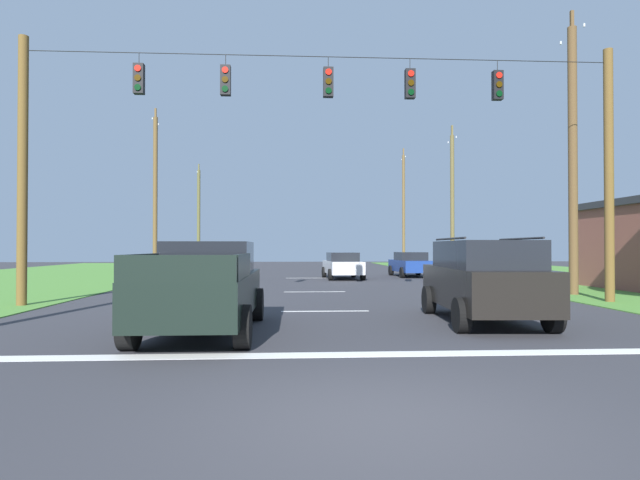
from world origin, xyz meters
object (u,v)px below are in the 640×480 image
Objects in this scene: distant_car_oncoming at (343,265)px; utility_pole_distant_right at (199,217)px; utility_pole_far_right at (452,202)px; utility_pole_near_left at (404,209)px; overhead_signal_span at (325,154)px; suv_black at (483,279)px; distant_car_crossing_white at (487,266)px; distant_car_far_parked at (411,264)px; utility_pole_mid_right at (573,157)px; pickup_truck at (205,287)px; utility_pole_far_left at (155,193)px.

distant_car_oncoming is 24.44m from utility_pole_distant_right.
utility_pole_near_left is (0.16, 15.51, 0.72)m from utility_pole_far_right.
overhead_signal_span is 4.35× the size of distant_car_oncoming.
suv_black is 40.91m from utility_pole_distant_right.
utility_pole_near_left is 19.82m from utility_pole_distant_right.
suv_black is 17.52m from distant_car_oncoming.
utility_pole_near_left reaches higher than distant_car_crossing_white.
utility_pole_distant_right is at bearing 138.90° from utility_pole_far_right.
utility_pole_distant_right is at bearing 130.81° from distant_car_far_parked.
suv_black is at bearing -131.85° from utility_pole_mid_right.
pickup_truck is at bearing -104.67° from distant_car_oncoming.
distant_car_oncoming is 0.44× the size of utility_pole_far_right.
distant_car_crossing_white is 0.44× the size of utility_pole_far_right.
overhead_signal_span is 1.69× the size of utility_pole_near_left.
utility_pole_near_left is at bearing 78.91° from distant_car_far_parked.
utility_pole_mid_right is at bearing 48.15° from suv_black.
distant_car_oncoming is at bearing 169.82° from distant_car_crossing_white.
utility_pole_near_left is (7.86, 19.41, 4.75)m from distant_car_oncoming.
distant_car_far_parked is 0.40× the size of utility_pole_far_left.
utility_pole_distant_right is at bearing 106.24° from overhead_signal_span.
utility_pole_near_left is at bearing 67.96° from distant_car_oncoming.
distant_car_oncoming is (-1.68, 17.44, -0.27)m from suv_black.
utility_pole_far_left is at bearing 106.77° from pickup_truck.
suv_black is at bearing -58.72° from utility_pole_far_left.
utility_pole_near_left is (12.71, 37.95, 4.57)m from pickup_truck.
suv_black reaches higher than distant_car_far_parked.
utility_pole_far_left is 1.11× the size of utility_pole_distant_right.
utility_pole_far_right is at bearing 90.30° from utility_pole_mid_right.
pickup_truck is 15.49m from utility_pole_mid_right.
pickup_truck is 0.55× the size of utility_pole_far_right.
utility_pole_far_right reaches higher than distant_car_crossing_white.
utility_pole_near_left is at bearing 89.83° from utility_pole_mid_right.
suv_black is (6.53, 1.10, 0.09)m from pickup_truck.
utility_pole_far_left is at bearing 176.89° from utility_pole_far_right.
pickup_truck is 6.62m from suv_black.
utility_pole_near_left reaches higher than suv_black.
utility_pole_near_left is at bearing 73.33° from overhead_signal_span.
utility_pole_mid_right is 1.10× the size of utility_pole_far_right.
utility_pole_far_right is 0.90× the size of utility_pole_far_left.
distant_car_oncoming is 0.44× the size of utility_pole_distant_right.
distant_car_oncoming is at bearing -155.27° from distant_car_far_parked.
utility_pole_mid_right is (7.77, -10.64, 4.47)m from distant_car_oncoming.
distant_car_far_parked is at bearing 65.68° from pickup_truck.
utility_pole_far_right is (-0.27, 5.32, 4.02)m from distant_car_crossing_white.
pickup_truck is 0.48× the size of utility_pole_near_left.
distant_car_far_parked is 25.32m from utility_pole_distant_right.
overhead_signal_span is at bearing 61.01° from pickup_truck.
utility_pole_near_left is (3.40, 17.36, 4.75)m from distant_car_far_parked.
utility_pole_distant_right is at bearing 89.84° from utility_pole_far_left.
utility_pole_near_left reaches higher than utility_pole_distant_right.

